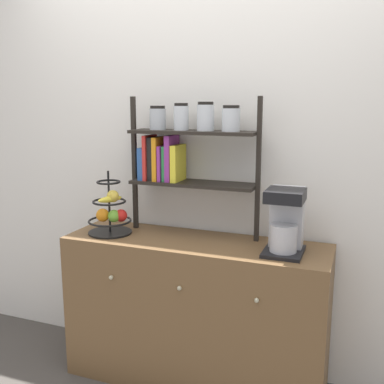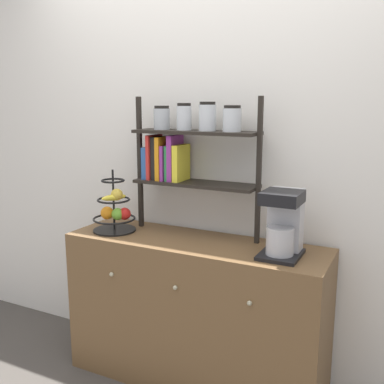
{
  "view_description": "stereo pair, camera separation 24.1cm",
  "coord_description": "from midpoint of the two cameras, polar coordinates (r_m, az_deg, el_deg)",
  "views": [
    {
      "loc": [
        0.83,
        -1.99,
        1.59
      ],
      "look_at": [
        -0.02,
        0.22,
        1.12
      ],
      "focal_mm": 42.0,
      "sensor_mm": 36.0,
      "label": 1
    },
    {
      "loc": [
        1.05,
        -1.89,
        1.59
      ],
      "look_at": [
        -0.02,
        0.22,
        1.12
      ],
      "focal_mm": 42.0,
      "sensor_mm": 36.0,
      "label": 2
    }
  ],
  "objects": [
    {
      "name": "wall_back",
      "position": [
        2.62,
        -0.21,
        4.95
      ],
      "size": [
        7.0,
        0.05,
        2.6
      ],
      "primitive_type": "cube",
      "color": "silver",
      "rests_on": "ground_plane"
    },
    {
      "name": "sideboard",
      "position": [
        2.63,
        -2.35,
        -15.05
      ],
      "size": [
        1.46,
        0.46,
        0.84
      ],
      "color": "brown",
      "rests_on": "ground_plane"
    },
    {
      "name": "coffee_maker",
      "position": [
        2.28,
        8.85,
        -3.63
      ],
      "size": [
        0.19,
        0.24,
        0.33
      ],
      "color": "black",
      "rests_on": "sideboard"
    },
    {
      "name": "fruit_stand",
      "position": [
        2.64,
        -12.89,
        -2.65
      ],
      "size": [
        0.25,
        0.25,
        0.37
      ],
      "color": "black",
      "rests_on": "sideboard"
    },
    {
      "name": "shelf_hutch",
      "position": [
        2.54,
        -4.14,
        5.49
      ],
      "size": [
        0.77,
        0.2,
        0.78
      ],
      "color": "black",
      "rests_on": "sideboard"
    }
  ]
}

